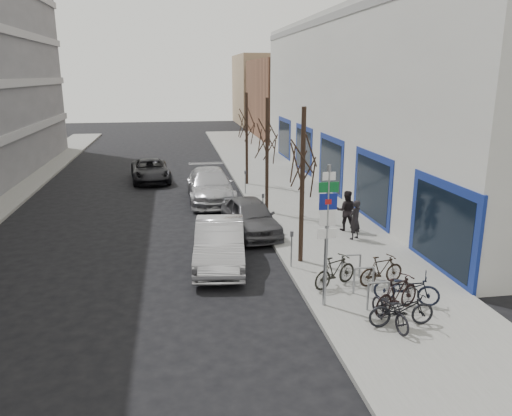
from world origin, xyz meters
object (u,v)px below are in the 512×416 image
object	(u,v)px
pedestrian_near	(355,220)
bike_near_left	(391,307)
meter_back	(245,180)
pedestrian_far	(346,210)
tree_far	(247,117)
lane_car	(150,170)
highway_sign_pole	(327,228)
bike_rack	(364,277)
tree_mid	(267,129)
bike_mid_inner	(335,271)
parked_car_back	(210,185)
meter_front	(292,245)
bike_mid_curb	(407,285)
bike_near_right	(397,294)
meter_mid	(263,205)
parked_car_mid	(250,216)
bike_far_curb	(402,307)
bike_far_inner	(381,270)
parked_car_front	(220,243)
tree_near	(303,149)

from	to	relation	value
pedestrian_near	bike_near_left	bearing A→B (deg)	45.02
meter_back	pedestrian_far	world-z (taller)	pedestrian_far
tree_far	lane_car	distance (m)	7.12
highway_sign_pole	bike_rack	size ratio (longest dim) A/B	1.86
tree_mid	bike_mid_inner	size ratio (longest dim) A/B	3.24
meter_back	lane_car	distance (m)	7.24
highway_sign_pole	parked_car_back	xyz separation A→B (m)	(-2.24, 13.26, -1.63)
meter_front	bike_mid_curb	size ratio (longest dim) A/B	0.69
tree_mid	bike_near_right	distance (m)	11.39
meter_mid	parked_car_back	distance (m)	5.15
meter_mid	bike_mid_curb	size ratio (longest dim) A/B	0.69
bike_near_left	parked_car_back	bearing A→B (deg)	93.89
parked_car_mid	pedestrian_near	world-z (taller)	pedestrian_near
parked_car_back	lane_car	size ratio (longest dim) A/B	1.17
bike_mid_inner	bike_far_curb	xyz separation A→B (m)	(0.92, -2.67, 0.03)
highway_sign_pole	bike_far_inner	bearing A→B (deg)	27.04
tree_far	meter_back	distance (m)	4.08
bike_far_inner	pedestrian_near	size ratio (longest dim) A/B	1.01
bike_near_right	parked_car_front	world-z (taller)	parked_car_front
pedestrian_far	pedestrian_near	bearing A→B (deg)	105.11
tree_near	tree_far	world-z (taller)	same
meter_mid	bike_far_inner	xyz separation A→B (m)	(2.42, -7.40, -0.28)
tree_mid	bike_mid_curb	distance (m)	11.03
tree_mid	pedestrian_far	distance (m)	5.31
lane_car	bike_near_left	bearing A→B (deg)	-77.10
bike_rack	bike_far_inner	bearing A→B (deg)	32.77
meter_front	tree_near	bearing A→B (deg)	48.01
meter_front	lane_car	bearing A→B (deg)	108.48
bike_mid_inner	parked_car_front	distance (m)	4.32
tree_near	bike_mid_inner	xyz separation A→B (m)	(0.50, -2.32, -3.44)
bike_near_left	pedestrian_far	size ratio (longest dim) A/B	0.96
meter_mid	bike_near_right	distance (m)	9.48
bike_near_left	lane_car	xyz separation A→B (m)	(-6.91, 20.33, 0.02)
bike_near_right	pedestrian_near	world-z (taller)	pedestrian_near
meter_back	pedestrian_near	world-z (taller)	pedestrian_near
bike_rack	parked_car_mid	bearing A→B (deg)	109.63
parked_car_back	meter_mid	bearing A→B (deg)	-67.91
bike_far_inner	bike_near_left	bearing A→B (deg)	147.99
bike_near_left	meter_mid	bearing A→B (deg)	89.30
bike_mid_inner	lane_car	size ratio (longest dim) A/B	0.35
meter_front	lane_car	distance (m)	16.77
bike_mid_curb	pedestrian_far	size ratio (longest dim) A/B	1.06
meter_mid	pedestrian_far	size ratio (longest dim) A/B	0.73
bike_near_right	meter_back	bearing A→B (deg)	-19.81
bike_far_curb	highway_sign_pole	bearing A→B (deg)	48.33
bike_rack	parked_car_back	world-z (taller)	parked_car_back
bike_mid_inner	bike_far_inner	world-z (taller)	bike_mid_inner
meter_front	bike_near_left	size ratio (longest dim) A/B	0.76
meter_mid	parked_car_front	xyz separation A→B (m)	(-2.35, -4.52, -0.13)
bike_rack	bike_mid_inner	size ratio (longest dim) A/B	1.33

